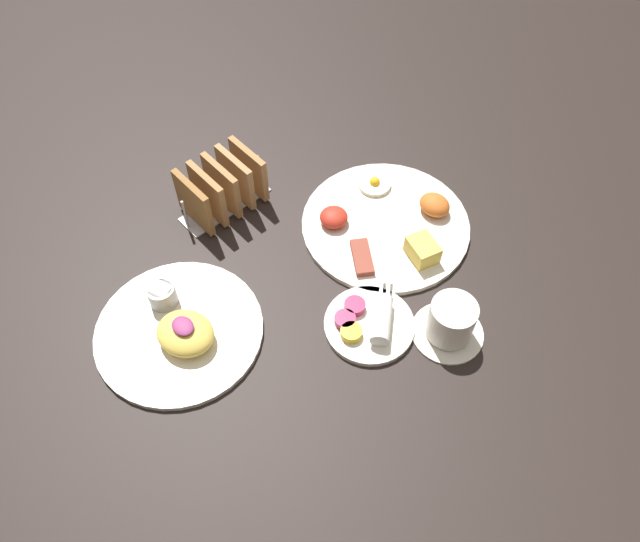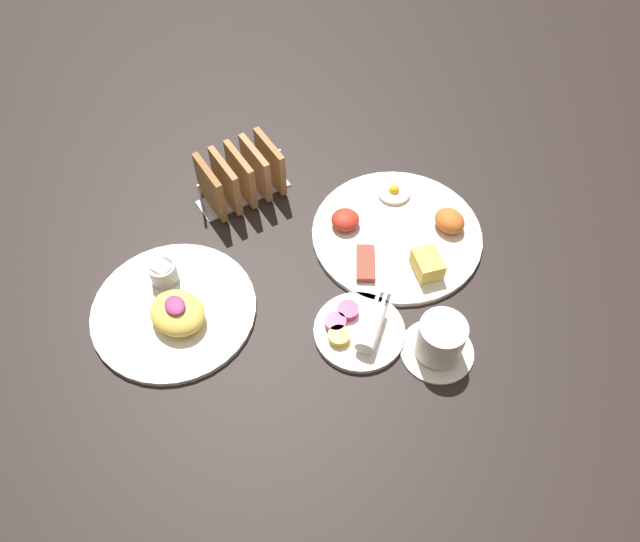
{
  "view_description": "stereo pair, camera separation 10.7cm",
  "coord_description": "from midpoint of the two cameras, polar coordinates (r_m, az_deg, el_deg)",
  "views": [
    {
      "loc": [
        0.5,
        -0.39,
        0.9
      ],
      "look_at": [
        0.04,
        0.03,
        0.03
      ],
      "focal_mm": 35.0,
      "sensor_mm": 36.0,
      "label": 1
    },
    {
      "loc": [
        0.57,
        -0.31,
        0.9
      ],
      "look_at": [
        0.04,
        0.03,
        0.03
      ],
      "focal_mm": 35.0,
      "sensor_mm": 36.0,
      "label": 2
    }
  ],
  "objects": [
    {
      "name": "plate_foreground",
      "position": [
        1.06,
        -15.58,
        -5.29
      ],
      "size": [
        0.28,
        0.28,
        0.06
      ],
      "color": "silver",
      "rests_on": "ground_plane"
    },
    {
      "name": "coffee_cup",
      "position": [
        1.02,
        8.94,
        -4.85
      ],
      "size": [
        0.12,
        0.12,
        0.08
      ],
      "color": "silver",
      "rests_on": "ground_plane"
    },
    {
      "name": "ground_plane",
      "position": [
        1.1,
        -5.17,
        -0.83
      ],
      "size": [
        3.0,
        3.0,
        0.0
      ],
      "primitive_type": "plane",
      "color": "black"
    },
    {
      "name": "toast_rack",
      "position": [
        1.19,
        -11.5,
        7.34
      ],
      "size": [
        0.1,
        0.18,
        0.1
      ],
      "color": "#B7B7BC",
      "rests_on": "ground_plane"
    },
    {
      "name": "plate_breakfast",
      "position": [
        1.16,
        3.61,
        4.16
      ],
      "size": [
        0.31,
        0.31,
        0.05
      ],
      "color": "silver",
      "rests_on": "ground_plane"
    },
    {
      "name": "plate_condiments",
      "position": [
        1.03,
        1.6,
        -4.95
      ],
      "size": [
        0.15,
        0.16,
        0.04
      ],
      "color": "silver",
      "rests_on": "ground_plane"
    }
  ]
}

